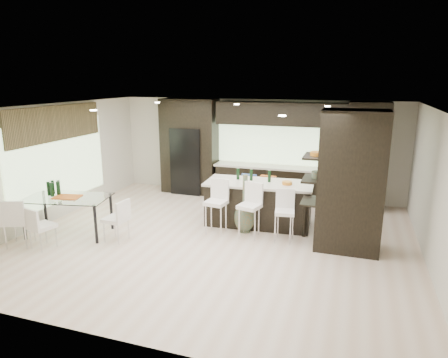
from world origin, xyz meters
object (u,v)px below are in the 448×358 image
(kitchen_island, at_px, (259,203))
(chair_far, at_px, (19,224))
(chair_near, at_px, (42,229))
(bench, at_px, (259,202))
(dining_table, at_px, (69,216))
(stool_left, at_px, (216,212))
(stool_mid, at_px, (249,216))
(stool_right, at_px, (284,221))
(chair_end, at_px, (116,222))
(floor_vase, at_px, (245,204))

(kitchen_island, relative_size, chair_far, 2.61)
(chair_near, bearing_deg, bench, 58.13)
(dining_table, xyz_separation_m, chair_far, (-0.53, -0.81, 0.05))
(kitchen_island, bearing_deg, stool_left, -135.27)
(stool_mid, xyz_separation_m, stool_right, (0.73, 0.01, -0.03))
(chair_near, distance_m, chair_far, 0.54)
(chair_end, bearing_deg, floor_vase, -56.21)
(stool_mid, height_order, chair_end, stool_mid)
(floor_vase, bearing_deg, chair_near, -149.14)
(chair_near, bearing_deg, chair_far, -162.17)
(stool_left, distance_m, stool_right, 1.47)
(floor_vase, bearing_deg, kitchen_island, 72.30)
(chair_near, height_order, chair_far, chair_far)
(stool_mid, height_order, chair_near, stool_mid)
(chair_near, height_order, chair_end, chair_end)
(stool_mid, height_order, bench, stool_mid)
(stool_left, bearing_deg, chair_near, -141.53)
(stool_right, distance_m, dining_table, 4.54)
(stool_mid, relative_size, chair_end, 1.15)
(chair_near, bearing_deg, stool_mid, 40.40)
(stool_mid, distance_m, dining_table, 3.83)
(kitchen_island, bearing_deg, dining_table, -156.69)
(stool_left, height_order, bench, stool_left)
(stool_mid, distance_m, bench, 1.61)
(kitchen_island, xyz_separation_m, bench, (-0.16, 0.77, -0.23))
(stool_left, relative_size, bench, 0.67)
(bench, bearing_deg, chair_end, -126.67)
(stool_mid, xyz_separation_m, chair_far, (-4.22, -1.86, -0.01))
(stool_right, height_order, chair_far, chair_far)
(bench, xyz_separation_m, dining_table, (-3.53, -2.63, 0.14))
(floor_vase, height_order, chair_far, floor_vase)
(bench, bearing_deg, kitchen_island, -72.89)
(bench, height_order, chair_near, chair_near)
(chair_near, bearing_deg, kitchen_island, 49.73)
(bench, xyz_separation_m, chair_near, (-3.53, -3.41, 0.12))
(dining_table, height_order, chair_end, dining_table)
(stool_left, height_order, chair_far, stool_left)
(stool_left, xyz_separation_m, chair_end, (-1.80, -1.04, -0.07))
(stool_right, xyz_separation_m, chair_far, (-4.95, -1.87, 0.02))
(dining_table, relative_size, chair_end, 2.11)
(stool_right, xyz_separation_m, dining_table, (-4.42, -1.06, -0.02))
(chair_near, bearing_deg, dining_table, 104.11)
(stool_mid, relative_size, stool_right, 1.08)
(kitchen_island, relative_size, floor_vase, 1.88)
(kitchen_island, xyz_separation_m, stool_right, (0.73, -0.80, -0.06))
(floor_vase, height_order, dining_table, floor_vase)
(stool_mid, bearing_deg, chair_near, -139.81)
(chair_near, bearing_deg, stool_right, 36.67)
(stool_right, bearing_deg, chair_near, -166.46)
(kitchen_island, height_order, stool_right, kitchen_island)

